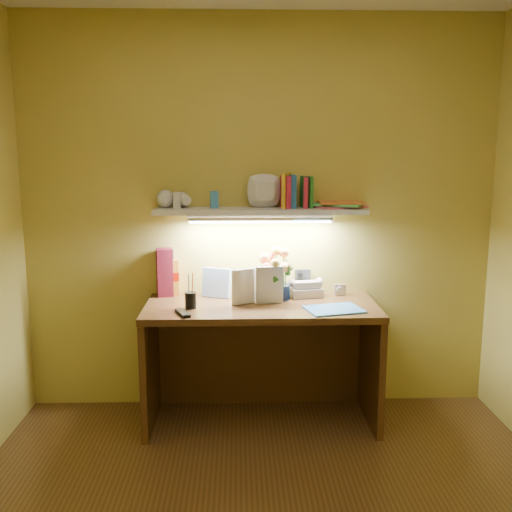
{
  "coord_description": "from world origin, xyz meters",
  "views": [
    {
      "loc": [
        -0.14,
        -2.12,
        1.64
      ],
      "look_at": [
        -0.03,
        1.35,
        1.02
      ],
      "focal_mm": 40.0,
      "sensor_mm": 36.0,
      "label": 1
    }
  ],
  "objects": [
    {
      "name": "telephone",
      "position": [
        0.29,
        1.39,
        0.81
      ],
      "size": [
        0.22,
        0.18,
        0.12
      ],
      "primitive_type": null,
      "rotation": [
        0.0,
        0.0,
        0.19
      ],
      "color": "beige",
      "rests_on": "desk"
    },
    {
      "name": "whisky_bottle",
      "position": [
        -0.56,
        1.44,
        0.9
      ],
      "size": [
        0.1,
        0.1,
        0.3
      ],
      "primitive_type": null,
      "rotation": [
        0.0,
        0.0,
        0.25
      ],
      "color": "#C1701D",
      "rests_on": "desk"
    },
    {
      "name": "art_card",
      "position": [
        -0.28,
        1.4,
        0.84
      ],
      "size": [
        0.19,
        0.1,
        0.19
      ],
      "primitive_type": null,
      "rotation": [
        0.0,
        0.0,
        -0.38
      ],
      "color": "white",
      "rests_on": "desk"
    },
    {
      "name": "desk_clock",
      "position": [
        0.51,
        1.42,
        0.79
      ],
      "size": [
        0.08,
        0.04,
        0.07
      ],
      "primitive_type": "cube",
      "rotation": [
        0.0,
        0.0,
        0.12
      ],
      "color": "silver",
      "rests_on": "desk"
    },
    {
      "name": "pen_cup",
      "position": [
        -0.42,
        1.14,
        0.83
      ],
      "size": [
        0.08,
        0.08,
        0.16
      ],
      "primitive_type": "cylinder",
      "rotation": [
        0.0,
        0.0,
        -0.28
      ],
      "color": "black",
      "rests_on": "desk"
    },
    {
      "name": "desk_book_a",
      "position": [
        -0.18,
        1.18,
        0.86
      ],
      "size": [
        0.16,
        0.08,
        0.22
      ],
      "primitive_type": "imported",
      "rotation": [
        0.0,
        0.0,
        0.39
      ],
      "color": "white",
      "rests_on": "desk"
    },
    {
      "name": "blue_folder",
      "position": [
        0.42,
        1.07,
        0.75
      ],
      "size": [
        0.36,
        0.3,
        0.01
      ],
      "primitive_type": "cube",
      "rotation": [
        0.0,
        0.0,
        0.25
      ],
      "color": "#3882CE",
      "rests_on": "desk"
    },
    {
      "name": "flower_bouquet",
      "position": [
        0.09,
        1.34,
        0.91
      ],
      "size": [
        0.27,
        0.27,
        0.32
      ],
      "primitive_type": null,
      "rotation": [
        0.0,
        0.0,
        -0.4
      ],
      "color": "#081532",
      "rests_on": "desk"
    },
    {
      "name": "desk_book_b",
      "position": [
        -0.03,
        1.22,
        0.86
      ],
      "size": [
        0.17,
        0.03,
        0.23
      ],
      "primitive_type": "imported",
      "rotation": [
        0.0,
        0.0,
        0.08
      ],
      "color": "silver",
      "rests_on": "desk"
    },
    {
      "name": "desk",
      "position": [
        0.0,
        1.2,
        0.38
      ],
      "size": [
        1.4,
        0.6,
        0.75
      ],
      "primitive_type": "cube",
      "color": "#3C2210",
      "rests_on": "ground"
    },
    {
      "name": "whisky_box",
      "position": [
        -0.61,
        1.44,
        0.9
      ],
      "size": [
        0.12,
        0.12,
        0.31
      ],
      "primitive_type": "cube",
      "rotation": [
        0.0,
        0.0,
        0.21
      ],
      "color": "maroon",
      "rests_on": "desk"
    },
    {
      "name": "wall_shelf",
      "position": [
        0.04,
        1.38,
        1.34
      ],
      "size": [
        1.32,
        0.35,
        0.24
      ],
      "color": "silver",
      "rests_on": "ground"
    },
    {
      "name": "tv_remote",
      "position": [
        -0.45,
        1.0,
        0.76
      ],
      "size": [
        0.1,
        0.17,
        0.02
      ],
      "primitive_type": "cube",
      "rotation": [
        0.0,
        0.0,
        0.4
      ],
      "color": "black",
      "rests_on": "desk"
    }
  ]
}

